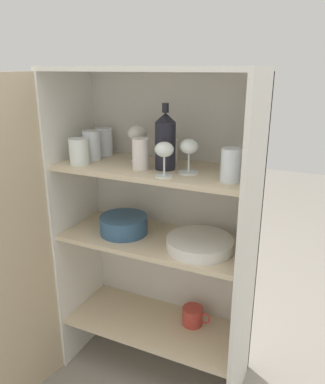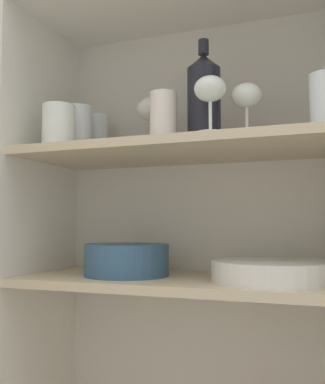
{
  "view_description": "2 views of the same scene",
  "coord_description": "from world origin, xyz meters",
  "px_view_note": "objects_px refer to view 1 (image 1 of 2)",
  "views": [
    {
      "loc": [
        0.62,
        -1.1,
        1.33
      ],
      "look_at": [
        0.04,
        0.16,
        0.86
      ],
      "focal_mm": 35.0,
      "sensor_mm": 36.0,
      "label": 1
    },
    {
      "loc": [
        0.32,
        -0.83,
        0.78
      ],
      "look_at": [
        -0.04,
        0.14,
        0.86
      ],
      "focal_mm": 42.0,
      "sensor_mm": 36.0,
      "label": 2
    }
  ],
  "objects_px": {
    "coffee_mug_primary": "(193,316)",
    "plate_stack_white": "(200,244)",
    "mixing_bowl_large": "(124,224)",
    "wine_bottle": "(165,141)"
  },
  "relations": [
    {
      "from": "wine_bottle",
      "to": "plate_stack_white",
      "type": "xyz_separation_m",
      "value": [
        0.15,
        -0.01,
        -0.39
      ]
    },
    {
      "from": "mixing_bowl_large",
      "to": "coffee_mug_primary",
      "type": "height_order",
      "value": "mixing_bowl_large"
    },
    {
      "from": "plate_stack_white",
      "to": "mixing_bowl_large",
      "type": "xyz_separation_m",
      "value": [
        -0.34,
        0.01,
        0.02
      ]
    },
    {
      "from": "plate_stack_white",
      "to": "coffee_mug_primary",
      "type": "relative_size",
      "value": 2.03
    },
    {
      "from": "wine_bottle",
      "to": "coffee_mug_primary",
      "type": "relative_size",
      "value": 1.91
    },
    {
      "from": "coffee_mug_primary",
      "to": "mixing_bowl_large",
      "type": "bearing_deg",
      "value": -165.93
    },
    {
      "from": "wine_bottle",
      "to": "plate_stack_white",
      "type": "relative_size",
      "value": 0.94
    },
    {
      "from": "coffee_mug_primary",
      "to": "plate_stack_white",
      "type": "bearing_deg",
      "value": -59.71
    },
    {
      "from": "wine_bottle",
      "to": "mixing_bowl_large",
      "type": "height_order",
      "value": "wine_bottle"
    },
    {
      "from": "mixing_bowl_large",
      "to": "coffee_mug_primary",
      "type": "distance_m",
      "value": 0.52
    }
  ]
}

